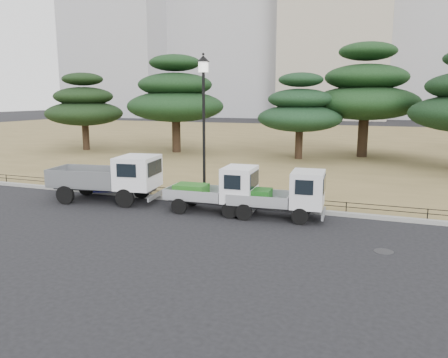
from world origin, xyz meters
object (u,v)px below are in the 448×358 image
at_px(truck_kei_front, 218,189).
at_px(truck_kei_rear, 284,195).
at_px(street_lamp, 204,104).
at_px(tarp_pile, 107,182).
at_px(truck_large, 111,176).

relative_size(truck_kei_front, truck_kei_rear, 1.00).
bearing_deg(street_lamp, truck_kei_front, -50.13).
relative_size(street_lamp, tarp_pile, 3.42).
relative_size(truck_kei_front, street_lamp, 0.59).
bearing_deg(tarp_pile, street_lamp, 0.62).
distance_m(truck_kei_front, tarp_pile, 6.71).
bearing_deg(truck_large, tarp_pile, 124.25).
relative_size(truck_kei_rear, tarp_pile, 2.04).
xyz_separation_m(truck_kei_front, street_lamp, (-1.28, 1.53, 3.46)).
distance_m(truck_kei_front, street_lamp, 3.99).
relative_size(truck_large, street_lamp, 0.81).
xyz_separation_m(truck_large, truck_kei_rear, (7.99, 0.01, -0.23)).
height_order(truck_large, street_lamp, street_lamp).
bearing_deg(truck_kei_rear, street_lamp, 155.68).
bearing_deg(truck_kei_front, truck_large, 176.61).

